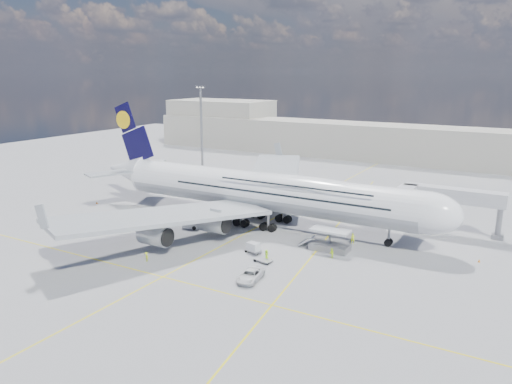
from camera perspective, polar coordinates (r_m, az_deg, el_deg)
The scene contains 31 objects.
ground at distance 90.57m, azimuth -2.36°, elevation -5.34°, with size 300.00×300.00×0.00m, color gray.
taxi_line_main at distance 90.57m, azimuth -2.36°, elevation -5.33°, with size 0.25×220.00×0.01m, color yellow.
taxi_line_cross at distance 75.58m, azimuth -10.60°, elevation -9.51°, with size 120.00×0.25×0.01m, color yellow.
taxi_line_diag at distance 93.03m, azimuth 8.32°, elevation -4.95°, with size 0.25×100.00×0.01m, color yellow.
airliner at distance 96.79m, azimuth 0.90°, elevation 0.15°, with size 77.26×79.15×23.71m.
jet_bridge at distance 97.24m, azimuth 19.57°, elevation -0.59°, with size 18.80×12.10×8.50m.
cargo_loader at distance 85.40m, azimuth 8.32°, elevation -5.78°, with size 8.53×3.20×3.67m.
light_mast at distance 146.33m, azimuth -6.26°, elevation 7.17°, with size 3.00×0.70×25.50m.
terminal at distance 175.04m, azimuth 14.57°, elevation 5.49°, with size 180.00×16.00×12.00m, color #B2AD9E.
hangar at distance 208.69m, azimuth -3.96°, elevation 7.96°, with size 40.00×22.00×18.00m, color #B2AD9E.
dolly_row_a at distance 95.65m, azimuth -10.70°, elevation -4.30°, with size 3.47×2.33×0.47m.
dolly_row_b at distance 96.45m, azimuth -11.50°, elevation -4.20°, with size 3.21×2.09×0.44m.
dolly_row_c at distance 97.57m, azimuth -7.02°, elevation -3.38°, with size 3.25×2.00×1.95m.
dolly_back at distance 106.37m, azimuth -11.99°, elevation -2.53°, with size 3.58×2.42×0.48m.
dolly_nose_far at distance 79.66m, azimuth 0.82°, elevation -7.78°, with size 3.19×2.15×0.43m.
dolly_nose_near at distance 83.38m, azimuth -0.32°, elevation -6.34°, with size 3.02×2.04×1.75m.
baggage_tug at distance 96.88m, azimuth -7.43°, elevation -3.62°, with size 3.43×2.09×2.00m.
catering_truck_inner at distance 120.18m, azimuth 3.66°, elevation 0.47°, with size 8.02×4.37×4.52m.
catering_truck_outer at distance 129.02m, azimuth 3.21°, elevation 1.31°, with size 7.34×3.49×4.23m.
service_van at distance 72.80m, azimuth -0.63°, elevation -9.52°, with size 2.62×5.68×1.58m, color silver.
crew_nose at distance 89.18m, azimuth 11.00°, elevation -5.25°, with size 0.69×0.46×1.90m, color #DFFF1A.
crew_loader at distance 82.01m, azimuth 8.63°, elevation -6.94°, with size 0.79×0.62×1.63m, color #D0FF1A.
crew_wing at distance 101.85m, azimuth -10.21°, elevation -2.90°, with size 0.98×0.41×1.66m, color #E6F219.
crew_van at distance 80.20m, azimuth 1.21°, elevation -7.22°, with size 0.86×0.56×1.76m, color #ADFF1A.
crew_tug at distance 81.67m, azimuth -12.41°, elevation -7.24°, with size 0.99×0.57×1.53m, color #CADD17.
cone_nose at distance 87.13m, azimuth 24.14°, elevation -7.17°, with size 0.41×0.41×0.52m.
cone_wing_left_inner at distance 114.63m, azimuth -0.50°, elevation -1.09°, with size 0.49×0.49×0.62m.
cone_wing_left_outer at distance 117.36m, azimuth 0.86°, elevation -0.76°, with size 0.44×0.44×0.56m.
cone_wing_right_inner at distance 93.18m, azimuth -13.27°, elevation -4.97°, with size 0.45×0.45×0.58m.
cone_wing_right_outer at distance 97.67m, azimuth -14.92°, elevation -4.20°, with size 0.47×0.47×0.60m.
cone_tail at distance 119.47m, azimuth -17.74°, elevation -1.15°, with size 0.47×0.47×0.60m.
Camera 1 is at (46.04, -72.25, 29.37)m, focal length 35.00 mm.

